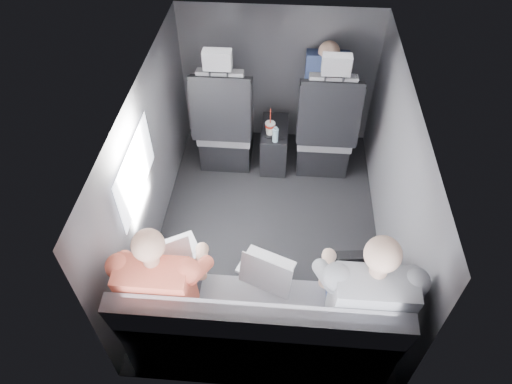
# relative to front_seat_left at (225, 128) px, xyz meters

# --- Properties ---
(floor) EXTENTS (2.60, 2.60, 0.00)m
(floor) POSITION_rel_front_seat_left_xyz_m (0.45, -0.84, -0.40)
(floor) COLOR black
(floor) RESTS_ON ground
(ceiling) EXTENTS (2.60, 2.60, 0.00)m
(ceiling) POSITION_rel_front_seat_left_xyz_m (0.45, -0.84, 0.95)
(ceiling) COLOR #B2B2AD
(ceiling) RESTS_ON panel_back
(panel_left) EXTENTS (0.02, 2.60, 1.35)m
(panel_left) POSITION_rel_front_seat_left_xyz_m (-0.45, -0.84, 0.27)
(panel_left) COLOR #56565B
(panel_left) RESTS_ON floor
(panel_right) EXTENTS (0.02, 2.60, 1.35)m
(panel_right) POSITION_rel_front_seat_left_xyz_m (1.35, -0.84, 0.27)
(panel_right) COLOR #56565B
(panel_right) RESTS_ON floor
(panel_front) EXTENTS (1.80, 0.02, 1.35)m
(panel_front) POSITION_rel_front_seat_left_xyz_m (0.45, 0.46, 0.27)
(panel_front) COLOR #56565B
(panel_front) RESTS_ON floor
(panel_back) EXTENTS (1.80, 0.02, 1.35)m
(panel_back) POSITION_rel_front_seat_left_xyz_m (0.45, -2.14, 0.27)
(panel_back) COLOR #56565B
(panel_back) RESTS_ON floor
(side_window) EXTENTS (0.02, 0.75, 0.42)m
(side_window) POSITION_rel_front_seat_left_xyz_m (-0.43, -1.14, 0.50)
(side_window) COLOR white
(side_window) RESTS_ON panel_left
(seatbelt) EXTENTS (0.35, 0.11, 0.59)m
(seatbelt) POSITION_rel_front_seat_left_xyz_m (0.90, -0.17, 0.40)
(seatbelt) COLOR black
(seatbelt) RESTS_ON front_seat_right
(front_seat_left) EXTENTS (0.52, 0.58, 1.26)m
(front_seat_left) POSITION_rel_front_seat_left_xyz_m (0.00, 0.00, 0.00)
(front_seat_left) COLOR black
(front_seat_left) RESTS_ON floor
(front_seat_right) EXTENTS (0.52, 0.58, 1.26)m
(front_seat_right) POSITION_rel_front_seat_left_xyz_m (0.90, 0.00, 0.00)
(front_seat_right) COLOR black
(front_seat_right) RESTS_ON floor
(center_console) EXTENTS (0.24, 0.48, 0.41)m
(center_console) POSITION_rel_front_seat_left_xyz_m (0.45, 0.04, -0.20)
(center_console) COLOR black
(center_console) RESTS_ON floor
(rear_bench) EXTENTS (1.60, 0.57, 0.92)m
(rear_bench) POSITION_rel_front_seat_left_xyz_m (0.45, -1.90, -0.09)
(rear_bench) COLOR slate
(rear_bench) RESTS_ON floor
(soda_cup) EXTENTS (0.09, 0.09, 0.27)m
(soda_cup) POSITION_rel_front_seat_left_xyz_m (0.41, -0.06, 0.07)
(soda_cup) COLOR white
(soda_cup) RESTS_ON center_console
(water_bottle) EXTENTS (0.05, 0.05, 0.15)m
(water_bottle) POSITION_rel_front_seat_left_xyz_m (0.46, -0.15, 0.07)
(water_bottle) COLOR #A2C4DB
(water_bottle) RESTS_ON center_console
(laptop_white) EXTENTS (0.39, 0.43, 0.24)m
(laptop_white) POSITION_rel_front_seat_left_xyz_m (-0.13, -1.60, 0.23)
(laptop_white) COLOR silver
(laptop_white) RESTS_ON passenger_rear_left
(laptop_silver) EXTENTS (0.38, 0.40, 0.23)m
(laptop_silver) POSITION_rel_front_seat_left_xyz_m (0.47, -1.67, 0.23)
(laptop_silver) COLOR silver
(laptop_silver) RESTS_ON rear_bench
(laptop_black) EXTENTS (0.31, 0.29, 0.21)m
(laptop_black) POSITION_rel_front_seat_left_xyz_m (1.04, -1.60, 0.23)
(laptop_black) COLOR black
(laptop_black) RESTS_ON passenger_rear_right
(passenger_rear_left) EXTENTS (0.50, 0.62, 1.21)m
(passenger_rear_left) POSITION_rel_front_seat_left_xyz_m (-0.12, -1.81, 0.22)
(passenger_rear_left) COLOR #2F2E33
(passenger_rear_left) RESTS_ON rear_bench
(passenger_rear_right) EXTENTS (0.53, 0.64, 1.27)m
(passenger_rear_right) POSITION_rel_front_seat_left_xyz_m (1.05, -1.81, 0.24)
(passenger_rear_right) COLOR navy
(passenger_rear_right) RESTS_ON rear_bench
(passenger_front_right) EXTENTS (0.37, 0.37, 0.71)m
(passenger_front_right) POSITION_rel_front_seat_left_xyz_m (0.87, 0.26, 0.34)
(passenger_front_right) COLOR navy
(passenger_front_right) RESTS_ON front_seat_right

